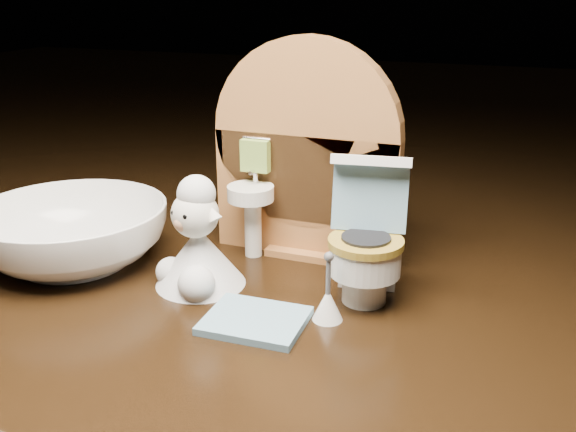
# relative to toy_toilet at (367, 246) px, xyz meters

# --- Properties ---
(backdrop_panel) EXTENTS (0.13, 0.05, 0.15)m
(backdrop_panel) POSITION_rel_toy_toilet_xyz_m (-0.06, 0.05, 0.03)
(backdrop_panel) COLOR #A76935
(backdrop_panel) RESTS_ON ground
(toy_toilet) EXTENTS (0.05, 0.06, 0.09)m
(toy_toilet) POSITION_rel_toy_toilet_xyz_m (0.00, 0.00, 0.00)
(toy_toilet) COLOR white
(toy_toilet) RESTS_ON ground
(bath_mat) EXTENTS (0.06, 0.05, 0.00)m
(bath_mat) POSITION_rel_toy_toilet_xyz_m (-0.05, -0.06, -0.03)
(bath_mat) COLOR #6A95AB
(bath_mat) RESTS_ON ground
(toilet_brush) EXTENTS (0.02, 0.02, 0.04)m
(toilet_brush) POSITION_rel_toy_toilet_xyz_m (-0.01, -0.04, -0.02)
(toilet_brush) COLOR white
(toilet_brush) RESTS_ON ground
(plush_lamb) EXTENTS (0.06, 0.06, 0.07)m
(plush_lamb) POSITION_rel_toy_toilet_xyz_m (-0.10, -0.02, -0.01)
(plush_lamb) COLOR silver
(plush_lamb) RESTS_ON ground
(ceramic_bowl) EXTENTS (0.14, 0.14, 0.04)m
(ceramic_bowl) POSITION_rel_toy_toilet_xyz_m (-0.20, -0.02, -0.01)
(ceramic_bowl) COLOR white
(ceramic_bowl) RESTS_ON ground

